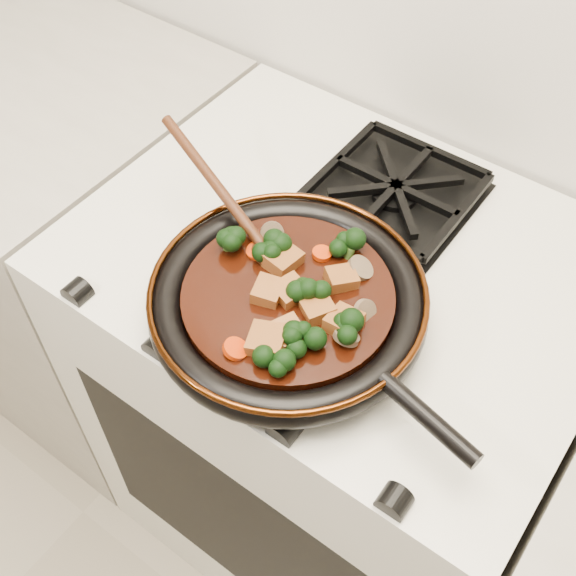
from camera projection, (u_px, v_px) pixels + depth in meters
The scene contains 31 objects.
stove at pixel (330, 408), 1.38m from camera, with size 0.76×0.60×0.90m, color silver.
burner_grate_front at pixel (286, 309), 0.95m from camera, with size 0.23×0.23×0.03m, color black, non-canonical shape.
burner_grate_back at pixel (395, 191), 1.09m from camera, with size 0.23×0.23×0.03m, color black, non-canonical shape.
skillet at pixel (289, 302), 0.92m from camera, with size 0.48×0.36×0.05m.
braising_sauce at pixel (288, 298), 0.92m from camera, with size 0.27×0.27×0.02m, color black.
tofu_cube_0 at pixel (289, 333), 0.86m from camera, with size 0.04×0.03×0.02m, color brown.
tofu_cube_1 at pixel (283, 260), 0.93m from camera, with size 0.04×0.04×0.02m, color brown.
tofu_cube_2 at pixel (268, 341), 0.85m from camera, with size 0.04×0.04×0.02m, color brown.
tofu_cube_3 at pixel (318, 309), 0.89m from camera, with size 0.04×0.04×0.02m, color brown.
tofu_cube_4 at pixel (341, 279), 0.92m from camera, with size 0.04×0.03×0.02m, color brown.
tofu_cube_5 at pixel (268, 292), 0.90m from camera, with size 0.04×0.03×0.02m, color brown.
tofu_cube_6 at pixel (344, 322), 0.87m from camera, with size 0.04×0.04×0.02m, color brown.
tofu_cube_7 at pixel (290, 291), 0.90m from camera, with size 0.04×0.04×0.02m, color brown.
broccoli_floret_0 at pixel (309, 295), 0.90m from camera, with size 0.06×0.06×0.05m, color black, non-canonical shape.
broccoli_floret_1 at pixel (343, 329), 0.86m from camera, with size 0.06×0.06×0.06m, color black, non-canonical shape.
broccoli_floret_2 at pixel (227, 242), 0.95m from camera, with size 0.06×0.06×0.06m, color black, non-canonical shape.
broccoli_floret_3 at pixel (274, 253), 0.94m from camera, with size 0.06×0.06×0.05m, color black, non-canonical shape.
broccoli_floret_4 at pixel (275, 359), 0.84m from camera, with size 0.06×0.06×0.05m, color black, non-canonical shape.
broccoli_floret_5 at pixel (349, 250), 0.94m from camera, with size 0.06×0.06×0.05m, color black, non-canonical shape.
broccoli_floret_6 at pixel (302, 343), 0.85m from camera, with size 0.06×0.06×0.05m, color black, non-canonical shape.
carrot_coin_0 at pixel (322, 253), 0.95m from camera, with size 0.03×0.03×0.01m, color red.
carrot_coin_1 at pixel (291, 347), 0.85m from camera, with size 0.03×0.03×0.01m, color red.
carrot_coin_2 at pixel (349, 317), 0.88m from camera, with size 0.03×0.03×0.01m, color red.
carrot_coin_3 at pixel (235, 349), 0.85m from camera, with size 0.03×0.03×0.01m, color red.
carrot_coin_4 at pixel (259, 339), 0.86m from camera, with size 0.03×0.03×0.01m, color red.
carrot_coin_5 at pixel (258, 251), 0.95m from camera, with size 0.03×0.03×0.01m, color red.
mushroom_slice_0 at pixel (272, 233), 0.97m from camera, with size 0.03×0.03×0.01m, color brown.
mushroom_slice_1 at pixel (365, 312), 0.88m from camera, with size 0.03×0.03×0.01m, color brown.
mushroom_slice_2 at pixel (360, 268), 0.93m from camera, with size 0.04×0.04×0.01m, color brown.
mushroom_slice_3 at pixel (346, 337), 0.86m from camera, with size 0.03×0.03×0.01m, color brown.
wooden_spoon at pixel (237, 213), 0.97m from camera, with size 0.16×0.07×0.25m.
Camera 1 is at (0.34, 1.09, 1.67)m, focal length 45.00 mm.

